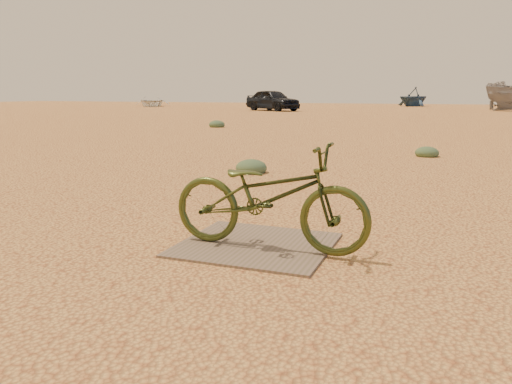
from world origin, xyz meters
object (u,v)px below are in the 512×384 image
(plywood_board, at_px, (256,245))
(boat_near_left, at_px, (151,101))
(boat_far_left, at_px, (413,97))
(car, at_px, (272,100))
(bicycle, at_px, (269,196))

(plywood_board, xyz_separation_m, boat_near_left, (-25.99, 38.81, 0.47))
(boat_near_left, xyz_separation_m, boat_far_left, (24.07, 9.58, 0.48))
(car, height_order, boat_far_left, boat_far_left)
(bicycle, bearing_deg, boat_far_left, 2.24)
(plywood_board, bearing_deg, boat_near_left, 123.82)
(car, bearing_deg, boat_near_left, 96.09)
(plywood_board, bearing_deg, boat_far_left, 92.28)
(plywood_board, distance_m, car, 34.02)
(car, bearing_deg, plywood_board, -131.02)
(bicycle, xyz_separation_m, boat_far_left, (-2.08, 48.47, 0.47))
(car, xyz_separation_m, boat_far_left, (9.12, 16.22, 0.16))
(bicycle, xyz_separation_m, boat_near_left, (-26.14, 38.88, -0.00))
(bicycle, relative_size, boat_near_left, 0.38)
(car, bearing_deg, bicycle, -130.83)
(plywood_board, xyz_separation_m, boat_far_left, (-1.93, 48.39, 0.95))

